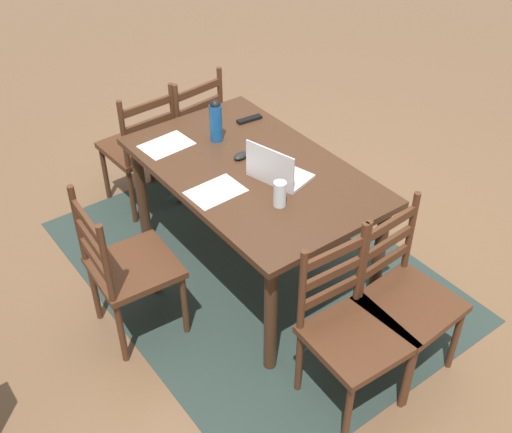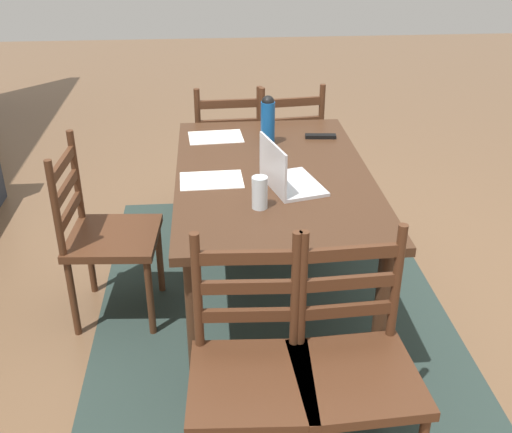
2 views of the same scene
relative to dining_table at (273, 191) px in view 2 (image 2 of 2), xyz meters
The scene contains 15 objects.
ground_plane 0.68m from the dining_table, ahead, with size 14.00×14.00×0.00m, color brown.
area_rug 0.68m from the dining_table, ahead, with size 2.53×1.84×0.01m, color #283833.
dining_table is the anchor object (origin of this frame).
chair_far_head 0.87m from the dining_table, 89.82° to the left, with size 0.47×0.47×0.95m.
chair_left_near 1.09m from the dining_table, 169.98° to the right, with size 0.46×0.46×0.95m.
chair_right_near 1.09m from the dining_table, 10.41° to the right, with size 0.49×0.49×0.95m.
chair_right_far 1.09m from the dining_table, 10.05° to the left, with size 0.46×0.46×0.95m.
chair_left_far 1.09m from the dining_table, 169.96° to the left, with size 0.46×0.46×0.95m.
laptop 0.24m from the dining_table, 168.86° to the right, with size 0.37×0.30×0.23m.
water_bottle 0.45m from the dining_table, ahead, with size 0.08×0.08×0.27m.
drinking_glass 0.42m from the dining_table, 165.33° to the left, with size 0.07×0.07×0.14m, color silver.
computer_mouse 0.17m from the dining_table, ahead, with size 0.06×0.10×0.03m, color black.
tv_remote 0.56m from the dining_table, 34.64° to the right, with size 0.04×0.17×0.02m, color black.
paper_stack_left 0.33m from the dining_table, 103.68° to the left, with size 0.21×0.30×0.00m, color white.
paper_stack_right 0.58m from the dining_table, 27.81° to the left, with size 0.21×0.30×0.00m, color white.
Camera 2 is at (-2.74, 0.30, 1.98)m, focal length 43.23 mm.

